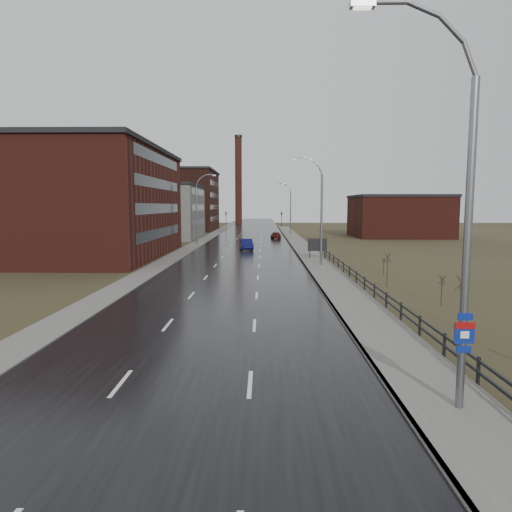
{
  "coord_description": "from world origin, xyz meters",
  "views": [
    {
      "loc": [
        2.76,
        -11.53,
        6.34
      ],
      "look_at": [
        2.28,
        18.7,
        3.0
      ],
      "focal_mm": 32.0,
      "sensor_mm": 36.0,
      "label": 1
    }
  ],
  "objects_px": {
    "streetlight_main": "(458,215)",
    "car_near": "(246,245)",
    "billboard": "(317,245)",
    "car_far": "(276,235)"
  },
  "relations": [
    {
      "from": "car_near",
      "to": "car_far",
      "type": "xyz_separation_m",
      "value": [
        4.8,
        21.56,
        -0.07
      ]
    },
    {
      "from": "streetlight_main",
      "to": "car_near",
      "type": "relative_size",
      "value": 2.54
    },
    {
      "from": "streetlight_main",
      "to": "car_near",
      "type": "distance_m",
      "value": 52.29
    },
    {
      "from": "car_near",
      "to": "car_far",
      "type": "relative_size",
      "value": 1.14
    },
    {
      "from": "billboard",
      "to": "car_far",
      "type": "height_order",
      "value": "billboard"
    },
    {
      "from": "streetlight_main",
      "to": "billboard",
      "type": "height_order",
      "value": "streetlight_main"
    },
    {
      "from": "streetlight_main",
      "to": "car_near",
      "type": "height_order",
      "value": "streetlight_main"
    },
    {
      "from": "billboard",
      "to": "car_near",
      "type": "bearing_deg",
      "value": 127.25
    },
    {
      "from": "car_far",
      "to": "billboard",
      "type": "bearing_deg",
      "value": 91.77
    },
    {
      "from": "car_near",
      "to": "car_far",
      "type": "distance_m",
      "value": 22.09
    }
  ]
}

